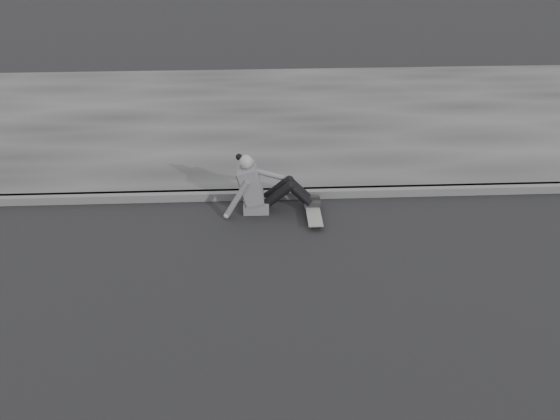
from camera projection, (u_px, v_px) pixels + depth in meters
The scene contains 4 objects.
curb at pixel (486, 189), 9.36m from camera, with size 24.00×0.16×0.12m, color #535353.
sidewalk at pixel (434, 116), 11.99m from camera, with size 24.00×6.00×0.12m, color #3A3A3A.
skateboard at pixel (313, 213), 8.72m from camera, with size 0.20×0.78×0.09m.
seated_woman at pixel (260, 188), 8.76m from camera, with size 1.38×0.46×0.88m.
Camera 1 is at (-3.50, -5.56, 4.42)m, focal length 40.00 mm.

